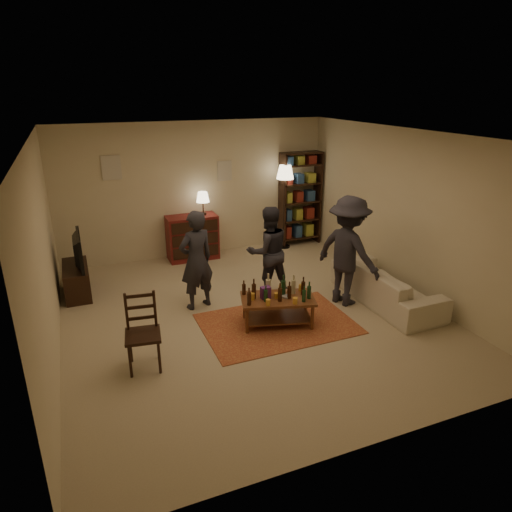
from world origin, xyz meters
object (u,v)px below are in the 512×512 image
bookshelf (300,198)px  sofa (386,284)px  dining_chair (142,329)px  coffee_table (277,300)px  dresser (193,236)px  floor_lamp (285,178)px  person_by_sofa (348,251)px  person_right (268,251)px  tv_stand (76,273)px  person_left (196,260)px

bookshelf → sofa: (-0.05, -3.18, -0.73)m
bookshelf → dining_chair: bearing=-138.4°
coffee_table → sofa: bearing=0.9°
dresser → bookshelf: bookshelf is taller
floor_lamp → bookshelf: bearing=16.6°
person_by_sofa → person_right: bearing=33.4°
tv_stand → floor_lamp: bearing=11.3°
coffee_table → tv_stand: 3.50m
dining_chair → bookshelf: bookshelf is taller
tv_stand → coffee_table: bearing=-39.6°
dresser → coffee_table: bearing=-82.0°
bookshelf → floor_lamp: bookshelf is taller
tv_stand → person_by_sofa: bearing=-26.1°
sofa → person_by_sofa: (-0.63, 0.23, 0.58)m
floor_lamp → person_by_sofa: (-0.24, -2.82, -0.64)m
sofa → person_by_sofa: person_by_sofa is taller
sofa → person_by_sofa: size_ratio=1.18×
coffee_table → person_left: size_ratio=0.74×
person_left → person_by_sofa: bearing=145.6°
bookshelf → floor_lamp: size_ratio=1.13×
dining_chair → person_left: (1.05, 1.32, 0.28)m
tv_stand → sofa: 5.14m
coffee_table → sofa: size_ratio=0.57×
dresser → person_left: size_ratio=0.86×
coffee_table → floor_lamp: size_ratio=0.66×
floor_lamp → person_right: floor_lamp is taller
dining_chair → person_right: (2.28, 1.36, 0.24)m
dresser → person_left: 2.23m
bookshelf → coffee_table: bearing=-121.9°
dresser → person_by_sofa: 3.41m
dining_chair → person_by_sofa: size_ratio=0.56×
person_left → bookshelf: bearing=-159.2°
tv_stand → person_right: (2.99, -1.20, 0.38)m
bookshelf → sofa: 3.26m
person_by_sofa → tv_stand: bearing=44.0°
coffee_table → person_right: 1.13m
dresser → sofa: (2.39, -3.11, -0.17)m
dresser → bookshelf: size_ratio=0.67×
bookshelf → person_left: 3.68m
floor_lamp → person_by_sofa: 2.90m
person_left → person_right: person_left is taller
coffee_table → person_by_sofa: bearing=11.0°
tv_stand → dresser: dresser is taller
dining_chair → tv_stand: tv_stand is taller
bookshelf → tv_stand: bearing=-168.2°
dining_chair → person_by_sofa: bearing=17.9°
sofa → bookshelf: bearing=-0.8°
coffee_table → sofa: (1.95, 0.03, -0.09)m
dining_chair → floor_lamp: bearing=51.7°
dresser → bookshelf: (2.44, 0.07, 0.56)m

